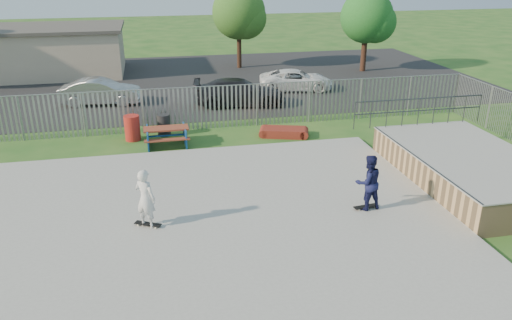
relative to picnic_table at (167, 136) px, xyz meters
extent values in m
plane|color=#22571D|center=(0.70, -7.11, -0.40)|extent=(120.00, 120.00, 0.00)
cube|color=#979792|center=(0.70, -7.11, -0.33)|extent=(15.00, 12.00, 0.15)
cube|color=tan|center=(10.20, -6.11, 0.12)|extent=(4.00, 7.00, 1.05)
cube|color=#9E9E99|center=(10.20, -6.11, 0.67)|extent=(4.05, 7.05, 0.04)
cylinder|color=#383A3F|center=(8.22, -6.11, 0.68)|extent=(0.06, 7.00, 0.06)
cube|color=brown|center=(0.00, 0.00, 0.36)|extent=(1.87, 0.73, 0.06)
cube|color=brown|center=(0.00, -0.62, 0.05)|extent=(1.87, 0.30, 0.05)
cube|color=brown|center=(0.00, 0.62, 0.05)|extent=(1.87, 0.30, 0.05)
cube|color=navy|center=(0.00, 0.00, -0.02)|extent=(1.66, 1.46, 0.77)
cube|color=maroon|center=(5.17, 0.11, -0.22)|extent=(2.01, 1.42, 0.36)
cylinder|color=#AE221A|center=(-1.42, 0.97, 0.15)|extent=(0.66, 0.66, 1.10)
cylinder|color=black|center=(-0.05, 1.35, 0.08)|extent=(0.58, 0.58, 0.96)
cube|color=black|center=(0.70, 11.89, -0.39)|extent=(40.00, 18.00, 0.02)
imported|color=#A4A5A9|center=(-3.16, 7.19, 0.32)|extent=(4.36, 1.93, 1.39)
imported|color=black|center=(4.13, 5.46, 0.32)|extent=(5.08, 2.60, 1.41)
imported|color=white|center=(8.05, 8.07, 0.23)|extent=(4.69, 2.77, 1.22)
cube|color=#BBA78F|center=(-7.30, 15.89, 1.10)|extent=(10.00, 6.00, 3.00)
cube|color=#4C4742|center=(-7.30, 15.89, 2.70)|extent=(10.40, 6.40, 0.20)
cylinder|color=#3A2317|center=(5.90, 15.41, 1.27)|extent=(0.32, 0.32, 3.34)
sphere|color=#315D20|center=(5.90, 15.41, 3.50)|extent=(3.74, 3.74, 3.74)
cylinder|color=#3E2418|center=(14.21, 12.47, 1.20)|extent=(0.38, 0.38, 3.19)
sphere|color=#205F21|center=(14.21, 12.47, 3.33)|extent=(3.58, 3.58, 3.58)
cube|color=black|center=(5.79, -7.44, -0.19)|extent=(0.82, 0.29, 0.02)
cube|color=black|center=(-0.86, -7.16, -0.19)|extent=(0.80, 0.55, 0.02)
imported|color=#151842|center=(5.79, -7.44, 0.63)|extent=(0.93, 0.77, 1.77)
imported|color=silver|center=(-0.86, -7.16, 0.63)|extent=(0.77, 0.73, 1.77)
camera|label=1|loc=(-0.42, -20.27, 6.95)|focal=35.00mm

